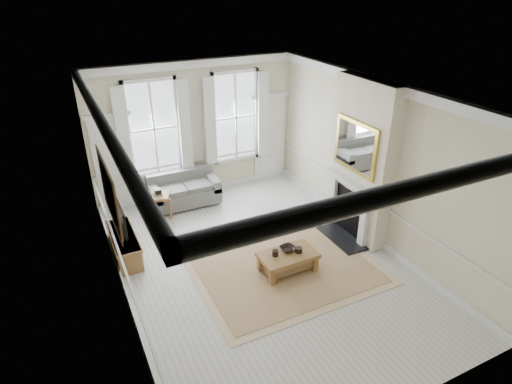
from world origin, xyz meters
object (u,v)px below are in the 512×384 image
sofa (184,191)px  coffee_table (288,257)px  side_table (159,199)px  tv_stand (124,245)px

sofa → coffee_table: size_ratio=1.51×
side_table → coffee_table: side_table is taller
tv_stand → sofa: bearing=42.6°
sofa → coffee_table: bearing=-74.9°
side_table → coffee_table: (1.67, -3.13, -0.15)m
sofa → side_table: (-0.72, -0.39, 0.14)m
sofa → coffee_table: sofa is taller
sofa → side_table: size_ratio=2.65×
sofa → tv_stand: sofa is taller
coffee_table → tv_stand: (-2.71, 1.90, -0.08)m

